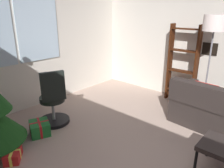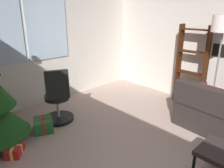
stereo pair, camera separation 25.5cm
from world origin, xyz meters
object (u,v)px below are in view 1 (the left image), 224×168
at_px(footstool, 219,147).
at_px(gift_box_green, 40,128).
at_px(office_chair, 53,104).
at_px(bookshelf, 182,69).
at_px(floor_lamp, 214,30).
at_px(gift_box_red, 13,155).

bearing_deg(footstool, gift_box_green, 112.59).
bearing_deg(office_chair, footstool, -75.53).
bearing_deg(bookshelf, floor_lamp, -118.57).
distance_m(footstool, office_chair, 2.68).
bearing_deg(gift_box_green, gift_box_red, -152.42).
relative_size(footstool, floor_lamp, 0.27).
xyz_separation_m(office_chair, floor_lamp, (2.15, -1.88, 1.25)).
distance_m(gift_box_red, floor_lamp, 3.79).
relative_size(gift_box_red, bookshelf, 0.21).
bearing_deg(gift_box_red, gift_box_green, 27.58).
xyz_separation_m(gift_box_green, office_chair, (0.37, 0.11, 0.29)).
relative_size(gift_box_green, floor_lamp, 0.23).
height_order(gift_box_green, bookshelf, bookshelf).
distance_m(gift_box_red, bookshelf, 3.63).
bearing_deg(footstool, office_chair, 104.47).
bearing_deg(bookshelf, footstool, -143.36).
relative_size(gift_box_green, office_chair, 0.43).
xyz_separation_m(gift_box_red, gift_box_green, (0.61, 0.32, 0.03)).
distance_m(gift_box_red, office_chair, 1.11).
relative_size(office_chair, floor_lamp, 0.54).
distance_m(gift_box_green, floor_lamp, 3.44).
distance_m(footstool, gift_box_red, 2.74).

